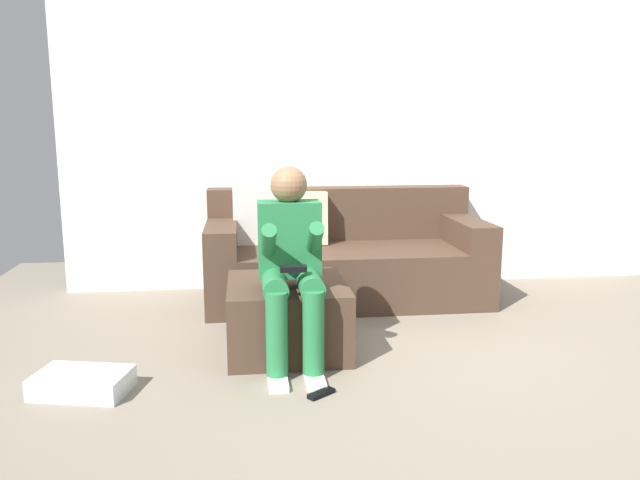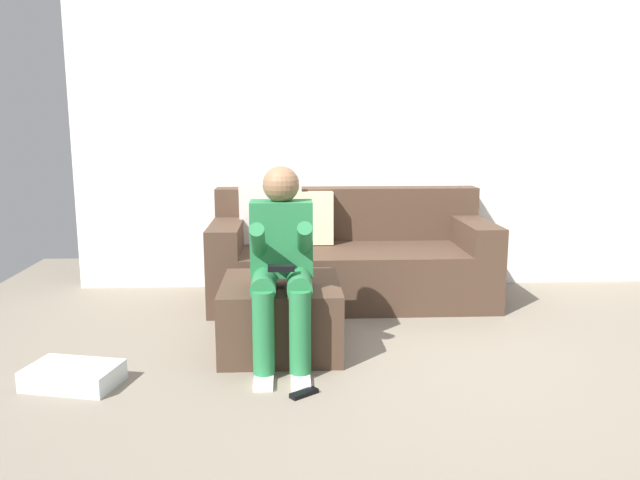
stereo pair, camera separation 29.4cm
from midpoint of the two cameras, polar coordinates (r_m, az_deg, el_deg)
The scene contains 7 objects.
ground_plane at distance 3.40m, azimuth 12.76°, elevation -12.54°, with size 6.31×6.31×0.00m, color slate.
wall_back at distance 5.13m, azimuth 7.17°, elevation 10.64°, with size 4.85×0.10×2.66m, color white.
couch_sectional at distance 4.76m, azimuth 4.25°, elevation -1.60°, with size 2.05×0.91×0.88m.
ottoman at distance 3.72m, azimuth -1.30°, elevation -6.88°, with size 0.69×0.72×0.41m, color #473326.
person_seated at distance 3.42m, azimuth -1.07°, elevation -1.63°, with size 0.35×0.63×1.09m.
storage_bin at distance 3.45m, azimuth -19.23°, elevation -11.60°, with size 0.45×0.28×0.11m, color silver.
remote_near_ottoman at distance 3.17m, azimuth 1.27°, elevation -13.80°, with size 0.15×0.05×0.02m, color black.
Camera 2 is at (-0.74, -3.02, 1.32)m, focal length 35.22 mm.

